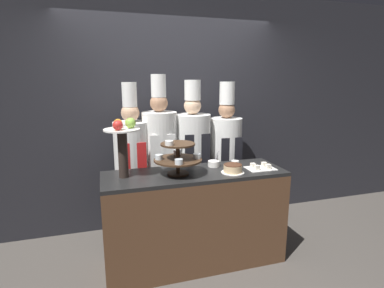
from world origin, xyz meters
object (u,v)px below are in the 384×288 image
chef_center_left (160,153)px  chef_center_right (193,153)px  cake_square_tray (261,167)px  fruit_pedestal (123,140)px  chef_left (132,160)px  chef_right (226,152)px  serving_bowl_far (214,164)px  cake_round (233,169)px  tiered_stand (178,157)px  cup_white (235,164)px

chef_center_left → chef_center_right: (0.37, 0.00, -0.02)m
cake_square_tray → chef_center_right: 0.83m
fruit_pedestal → chef_center_left: 0.75m
chef_left → chef_right: chef_right is taller
serving_bowl_far → cake_round: bearing=-68.8°
cake_round → cake_square_tray: 0.32m
tiered_stand → cup_white: 0.61m
cake_round → chef_left: 1.11m
fruit_pedestal → cup_white: size_ratio=7.05×
chef_center_left → chef_left: bearing=180.0°
tiered_stand → cake_square_tray: bearing=-4.1°
fruit_pedestal → cake_square_tray: fruit_pedestal is taller
chef_left → chef_center_right: size_ratio=0.99×
cup_white → tiered_stand: bearing=-175.4°
cake_round → chef_center_left: size_ratio=0.12×
cake_round → serving_bowl_far: bearing=111.2°
cake_round → serving_bowl_far: size_ratio=1.35×
cake_square_tray → chef_right: 0.67m
cake_square_tray → chef_left: size_ratio=0.15×
cake_round → cup_white: 0.18m
chef_center_left → chef_right: chef_center_left is taller
tiered_stand → chef_center_left: bearing=94.6°
cake_round → chef_center_right: 0.73m
tiered_stand → fruit_pedestal: bearing=172.7°
serving_bowl_far → cake_square_tray: bearing=-26.5°
cake_square_tray → serving_bowl_far: 0.46m
fruit_pedestal → chef_center_right: 1.02m
chef_left → cake_round: bearing=-39.7°
cake_round → chef_center_right: chef_center_right is taller
cake_round → chef_center_left: chef_center_left is taller
cake_square_tray → serving_bowl_far: bearing=153.5°
cake_square_tray → chef_right: (-0.08, 0.67, 0.00)m
tiered_stand → fruit_pedestal: 0.51m
tiered_stand → cake_square_tray: (0.82, -0.06, -0.15)m
chef_center_right → serving_bowl_far: bearing=-80.0°
serving_bowl_far → chef_left: (-0.76, 0.46, -0.02)m
fruit_pedestal → cake_square_tray: (1.29, -0.12, -0.32)m
cake_square_tray → chef_center_left: bearing=142.4°
chef_left → chef_center_right: (0.68, 0.00, 0.03)m
tiered_stand → chef_center_left: size_ratio=0.24×
tiered_stand → chef_center_right: bearing=61.9°
tiered_stand → chef_right: chef_right is taller
chef_center_right → tiered_stand: bearing=-118.1°
cake_round → chef_left: size_ratio=0.12×
tiered_stand → chef_left: (-0.35, 0.61, -0.16)m
cup_white → serving_bowl_far: size_ratio=0.47×
cake_square_tray → chef_left: 1.35m
tiered_stand → chef_right: bearing=39.7°
chef_left → tiered_stand: bearing=-59.9°
cup_white → chef_right: bearing=76.1°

